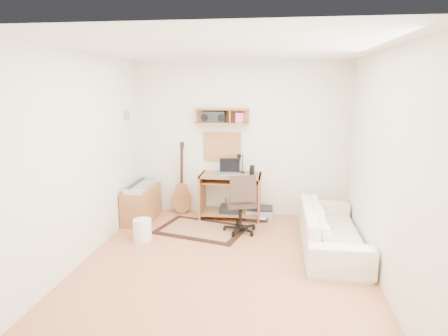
# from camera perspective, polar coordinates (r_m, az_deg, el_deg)

# --- Properties ---
(floor) EXTENTS (3.60, 4.00, 0.01)m
(floor) POSITION_cam_1_polar(r_m,az_deg,el_deg) (5.07, 0.12, -13.74)
(floor) COLOR #C57A52
(floor) RESTS_ON ground
(ceiling) EXTENTS (3.60, 4.00, 0.01)m
(ceiling) POSITION_cam_1_polar(r_m,az_deg,el_deg) (4.58, 0.13, 17.12)
(ceiling) COLOR white
(ceiling) RESTS_ON ground
(back_wall) EXTENTS (3.60, 0.01, 2.60)m
(back_wall) POSITION_cam_1_polar(r_m,az_deg,el_deg) (6.62, 2.39, 4.21)
(back_wall) COLOR #EEE8CF
(back_wall) RESTS_ON ground
(left_wall) EXTENTS (0.01, 4.00, 2.60)m
(left_wall) POSITION_cam_1_polar(r_m,az_deg,el_deg) (5.20, -20.01, 1.35)
(left_wall) COLOR #EEE8CF
(left_wall) RESTS_ON ground
(right_wall) EXTENTS (0.01, 4.00, 2.60)m
(right_wall) POSITION_cam_1_polar(r_m,az_deg,el_deg) (4.77, 22.15, 0.28)
(right_wall) COLOR #EEE8CF
(right_wall) RESTS_ON ground
(wall_shelf) EXTENTS (0.90, 0.25, 0.26)m
(wall_shelf) POSITION_cam_1_polar(r_m,az_deg,el_deg) (6.48, -0.35, 7.61)
(wall_shelf) COLOR #9A5F36
(wall_shelf) RESTS_ON back_wall
(cork_board) EXTENTS (0.64, 0.03, 0.49)m
(cork_board) POSITION_cam_1_polar(r_m,az_deg,el_deg) (6.65, -0.22, 3.12)
(cork_board) COLOR tan
(cork_board) RESTS_ON back_wall
(wall_photo) EXTENTS (0.02, 0.20, 0.15)m
(wall_photo) POSITION_cam_1_polar(r_m,az_deg,el_deg) (6.50, -14.05, 7.44)
(wall_photo) COLOR #4C8CBF
(wall_photo) RESTS_ON left_wall
(desk) EXTENTS (1.00, 0.55, 0.75)m
(desk) POSITION_cam_1_polar(r_m,az_deg,el_deg) (6.55, 0.97, -4.14)
(desk) COLOR #9A5F36
(desk) RESTS_ON floor
(laptop) EXTENTS (0.36, 0.36, 0.26)m
(laptop) POSITION_cam_1_polar(r_m,az_deg,el_deg) (6.41, 0.81, 0.14)
(laptop) COLOR silver
(laptop) RESTS_ON desk
(speaker) EXTENTS (0.08, 0.08, 0.18)m
(speaker) POSITION_cam_1_polar(r_m,az_deg,el_deg) (6.36, 4.15, -0.36)
(speaker) COLOR black
(speaker) RESTS_ON desk
(desk_lamp) EXTENTS (0.11, 0.11, 0.33)m
(desk_lamp) POSITION_cam_1_polar(r_m,az_deg,el_deg) (6.54, 2.72, 0.70)
(desk_lamp) COLOR black
(desk_lamp) RESTS_ON desk
(pencil_cup) EXTENTS (0.06, 0.06, 0.09)m
(pencil_cup) POSITION_cam_1_polar(r_m,az_deg,el_deg) (6.52, 3.96, -0.45)
(pencil_cup) COLOR #33459A
(pencil_cup) RESTS_ON desk
(boombox) EXTENTS (0.38, 0.17, 0.20)m
(boombox) POSITION_cam_1_polar(r_m,az_deg,el_deg) (6.50, -1.52, 7.44)
(boombox) COLOR black
(boombox) RESTS_ON wall_shelf
(rug) EXTENTS (1.48, 1.17, 0.02)m
(rug) POSITION_cam_1_polar(r_m,az_deg,el_deg) (6.12, -3.35, -8.96)
(rug) COLOR tan
(rug) RESTS_ON floor
(task_chair) EXTENTS (0.59, 0.59, 0.94)m
(task_chair) POSITION_cam_1_polar(r_m,az_deg,el_deg) (5.88, 2.40, -5.09)
(task_chair) COLOR #31231D
(task_chair) RESTS_ON floor
(cabinet) EXTENTS (0.40, 0.90, 0.55)m
(cabinet) POSITION_cam_1_polar(r_m,az_deg,el_deg) (6.61, -11.99, -5.15)
(cabinet) COLOR #9A5F36
(cabinet) RESTS_ON floor
(music_keyboard) EXTENTS (0.27, 0.86, 0.08)m
(music_keyboard) POSITION_cam_1_polar(r_m,az_deg,el_deg) (6.53, -12.11, -2.53)
(music_keyboard) COLOR #B2B5BA
(music_keyboard) RESTS_ON cabinet
(guitar) EXTENTS (0.39, 0.32, 1.25)m
(guitar) POSITION_cam_1_polar(r_m,az_deg,el_deg) (6.77, -6.32, -1.49)
(guitar) COLOR #9B5D2F
(guitar) RESTS_ON floor
(waste_basket) EXTENTS (0.26, 0.26, 0.31)m
(waste_basket) POSITION_cam_1_polar(r_m,az_deg,el_deg) (5.80, -11.84, -8.85)
(waste_basket) COLOR white
(waste_basket) RESTS_ON floor
(printer) EXTENTS (0.46, 0.36, 0.17)m
(printer) POSITION_cam_1_polar(r_m,az_deg,el_deg) (6.67, 5.24, -6.51)
(printer) COLOR #A5A8AA
(printer) RESTS_ON floor
(sofa) EXTENTS (0.57, 1.97, 0.77)m
(sofa) POSITION_cam_1_polar(r_m,az_deg,el_deg) (5.52, 15.49, -7.61)
(sofa) COLOR beige
(sofa) RESTS_ON floor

